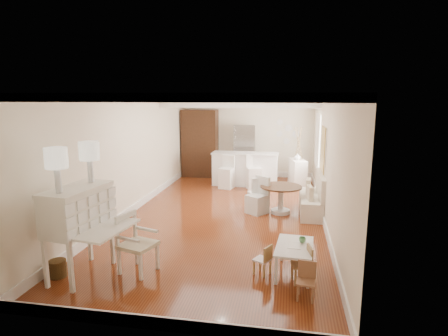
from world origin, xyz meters
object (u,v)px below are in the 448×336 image
(kids_chair_b, at_px, (262,259))
(bar_stool_left, at_px, (226,172))
(breakfast_counter, at_px, (245,169))
(gustavian_armchair, at_px, (138,244))
(slip_chair_near, at_px, (257,195))
(kids_table, at_px, (294,259))
(dining_table, at_px, (281,200))
(kids_chair_c, at_px, (306,281))
(wicker_basket, at_px, (58,268))
(pantry_cabinet, at_px, (200,143))
(secretary_bureau, at_px, (80,232))
(kids_chair_a, at_px, (301,264))
(sideboard, at_px, (297,173))
(slip_chair_far, at_px, (257,192))
(fridge, at_px, (255,152))
(bar_stool_right, at_px, (254,172))

(kids_chair_b, bearing_deg, bar_stool_left, -137.21)
(breakfast_counter, bearing_deg, gustavian_armchair, -98.88)
(kids_chair_b, distance_m, slip_chair_near, 3.13)
(kids_table, distance_m, dining_table, 3.10)
(breakfast_counter, bearing_deg, kids_chair_c, -76.07)
(wicker_basket, height_order, breakfast_counter, breakfast_counter)
(kids_table, relative_size, slip_chair_near, 1.06)
(wicker_basket, height_order, pantry_cabinet, pantry_cabinet)
(secretary_bureau, bearing_deg, kids_table, 18.72)
(gustavian_armchair, bearing_deg, bar_stool_left, 11.91)
(kids_chair_a, bearing_deg, gustavian_armchair, -99.93)
(wicker_basket, distance_m, kids_chair_b, 3.19)
(secretary_bureau, height_order, sideboard, secretary_bureau)
(gustavian_armchair, xyz_separation_m, pantry_cabinet, (-0.73, 7.27, 0.68))
(slip_chair_far, distance_m, breakfast_counter, 2.50)
(kids_table, distance_m, kids_chair_b, 0.50)
(kids_table, relative_size, pantry_cabinet, 0.41)
(kids_table, bearing_deg, secretary_bureau, -169.22)
(secretary_bureau, distance_m, fridge, 7.75)
(gustavian_armchair, relative_size, slip_chair_far, 1.16)
(fridge, bearing_deg, secretary_bureau, -104.95)
(wicker_basket, bearing_deg, kids_chair_b, 11.61)
(gustavian_armchair, xyz_separation_m, dining_table, (2.15, 3.46, -0.14))
(secretary_bureau, relative_size, kids_table, 1.52)
(kids_chair_a, xyz_separation_m, kids_chair_b, (-0.60, 0.17, -0.04))
(kids_table, relative_size, fridge, 0.52)
(pantry_cabinet, xyz_separation_m, sideboard, (3.32, -0.98, -0.73))
(wicker_basket, relative_size, slip_chair_far, 0.32)
(kids_chair_b, height_order, fridge, fridge)
(kids_chair_b, height_order, pantry_cabinet, pantry_cabinet)
(slip_chair_far, xyz_separation_m, fridge, (-0.40, 3.47, 0.49))
(fridge, bearing_deg, slip_chair_near, -83.62)
(wicker_basket, relative_size, kids_table, 0.28)
(dining_table, height_order, sideboard, sideboard)
(wicker_basket, height_order, bar_stool_right, bar_stool_right)
(bar_stool_left, distance_m, bar_stool_right, 0.83)
(gustavian_armchair, xyz_separation_m, kids_chair_c, (2.59, -0.38, -0.21))
(kids_chair_c, xyz_separation_m, slip_chair_near, (-1.00, 3.75, 0.18))
(secretary_bureau, relative_size, gustavian_armchair, 1.50)
(pantry_cabinet, height_order, sideboard, pantry_cabinet)
(gustavian_armchair, height_order, bar_stool_left, bar_stool_left)
(secretary_bureau, relative_size, wicker_basket, 5.35)
(gustavian_armchair, distance_m, slip_chair_far, 4.07)
(gustavian_armchair, distance_m, wicker_basket, 1.28)
(bar_stool_left, height_order, pantry_cabinet, pantry_cabinet)
(fridge, bearing_deg, slip_chair_far, -83.48)
(slip_chair_far, relative_size, sideboard, 0.93)
(slip_chair_far, height_order, sideboard, sideboard)
(secretary_bureau, height_order, kids_chair_c, secretary_bureau)
(kids_chair_a, bearing_deg, kids_chair_c, -6.11)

